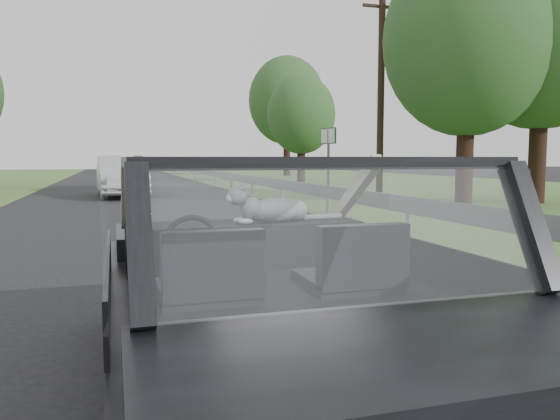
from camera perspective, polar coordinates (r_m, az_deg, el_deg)
ground at (r=3.43m, az=-1.04°, el=-19.33°), size 140.00×140.00×0.00m
subject_car at (r=3.20m, az=-1.06°, el=-7.45°), size 1.80×4.00×1.45m
dashboard at (r=3.77m, az=-3.68°, el=-3.55°), size 1.58×0.45×0.30m
driver_seat at (r=2.80m, az=-7.35°, el=-6.11°), size 0.50×0.72×0.42m
passenger_seat at (r=3.04m, az=7.77°, el=-5.21°), size 0.50×0.72×0.42m
steering_wheel at (r=3.40m, az=-9.12°, el=-3.40°), size 0.36×0.36×0.04m
cat at (r=3.74m, az=-0.48°, el=0.15°), size 0.66×0.32×0.28m
guardrail at (r=14.01m, az=4.63°, el=1.95°), size 0.05×90.00×0.32m
other_car at (r=21.00m, az=-16.25°, el=3.42°), size 2.11×4.73×1.52m
highway_sign at (r=21.50m, az=5.07°, el=5.10°), size 0.29×1.04×2.60m
utility_pole at (r=20.43m, az=10.49°, el=11.95°), size 0.30×0.30×7.54m
tree_0 at (r=17.76m, az=18.97°, el=12.95°), size 6.49×6.49×7.67m
tree_1 at (r=19.30m, az=25.64°, el=13.44°), size 6.01×6.01×8.57m
tree_2 at (r=32.47m, az=2.24°, el=8.33°), size 4.53×4.53×6.10m
tree_3 at (r=43.86m, az=0.72°, el=9.59°), size 6.34×6.34×9.15m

